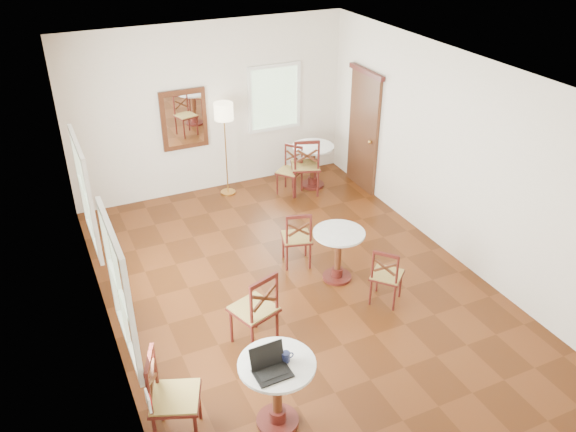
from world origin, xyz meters
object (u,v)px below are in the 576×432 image
object	(u,v)px
chair_back_a	(306,166)
floor_lamp	(224,118)
cafe_table_mid	(338,250)
navy_mug	(286,357)
laptop	(270,366)
mouse	(279,360)
water_glass	(286,359)
chair_back_b	(290,170)
chair_near_b	(172,397)
cafe_table_near	(277,386)
chair_near_a	(255,309)
cafe_table_back	(313,161)
chair_mid_a	(297,238)
chair_mid_b	(386,275)

from	to	relation	value
chair_back_a	floor_lamp	bearing A→B (deg)	-4.62
cafe_table_mid	navy_mug	size ratio (longest dim) A/B	5.91
laptop	mouse	distance (m)	0.16
chair_back_a	water_glass	distance (m)	5.28
mouse	chair_back_b	bearing A→B (deg)	73.30
navy_mug	chair_back_b	bearing A→B (deg)	64.49
laptop	chair_near_b	bearing A→B (deg)	156.53
floor_lamp	navy_mug	bearing A→B (deg)	-103.24
water_glass	chair_back_a	bearing A→B (deg)	61.50
chair_back_a	laptop	bearing A→B (deg)	79.74
floor_lamp	water_glass	xyz separation A→B (m)	(-1.23, -5.22, -0.57)
mouse	navy_mug	bearing A→B (deg)	-5.79
cafe_table_mid	floor_lamp	xyz separation A→B (m)	(-0.51, 3.17, 0.97)
chair_near_b	chair_back_a	xyz separation A→B (m)	(3.60, 4.31, 0.02)
cafe_table_near	navy_mug	distance (m)	0.38
chair_near_b	chair_back_b	bearing A→B (deg)	-15.66
cafe_table_mid	chair_back_b	size ratio (longest dim) A/B	0.87
chair_near_a	mouse	xyz separation A→B (m)	(-0.23, -1.21, 0.32)
chair_near_a	cafe_table_mid	bearing A→B (deg)	-172.39
cafe_table_back	chair_back_a	size ratio (longest dim) A/B	0.74
cafe_table_back	chair_mid_a	xyz separation A→B (m)	(-1.39, -2.22, -0.04)
chair_back_b	chair_back_a	bearing A→B (deg)	21.35
chair_back_a	cafe_table_near	bearing A→B (deg)	80.31
water_glass	cafe_table_back	bearing A→B (deg)	60.23
cafe_table_mid	floor_lamp	bearing A→B (deg)	99.05
cafe_table_back	chair_near_b	world-z (taller)	chair_near_b
cafe_table_near	floor_lamp	world-z (taller)	floor_lamp
chair_mid_a	chair_back_b	distance (m)	2.34
navy_mug	floor_lamp	bearing A→B (deg)	76.76
cafe_table_mid	chair_back_b	xyz separation A→B (m)	(0.54, 2.73, -0.04)
laptop	cafe_table_back	bearing A→B (deg)	57.09
chair_near_a	navy_mug	world-z (taller)	chair_near_a
water_glass	cafe_table_mid	bearing A→B (deg)	49.58
chair_mid_b	chair_back_a	bearing A→B (deg)	-49.31
chair_back_b	cafe_table_near	bearing A→B (deg)	-64.48
cafe_table_back	chair_back_b	xyz separation A→B (m)	(-0.49, -0.06, -0.06)
floor_lamp	laptop	world-z (taller)	floor_lamp
water_glass	chair_near_b	bearing A→B (deg)	163.10
cafe_table_near	chair_mid_b	bearing A→B (deg)	30.60
floor_lamp	chair_near_a	bearing A→B (deg)	-105.00
chair_near_b	laptop	xyz separation A→B (m)	(0.90, -0.36, 0.36)
mouse	laptop	bearing A→B (deg)	-138.61
chair_mid_b	chair_back_b	world-z (taller)	chair_back_b
cafe_table_near	chair_near_a	size ratio (longest dim) A/B	0.79
laptop	navy_mug	bearing A→B (deg)	15.52
chair_mid_a	mouse	world-z (taller)	chair_mid_a
chair_mid_b	water_glass	xyz separation A→B (m)	(-2.05, -1.30, 0.44)
chair_mid_b	chair_back_b	distance (m)	3.48
chair_back_a	chair_near_b	bearing A→B (deg)	69.92
chair_back_b	laptop	bearing A→B (deg)	-65.11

